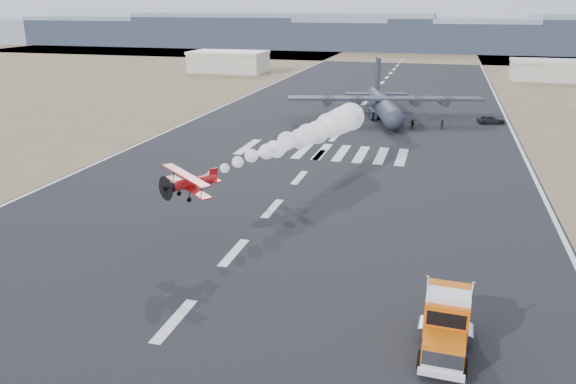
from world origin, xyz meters
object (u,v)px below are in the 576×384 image
at_px(crew_a, 349,121).
at_px(support_vehicle, 491,120).
at_px(crew_b, 373,117).
at_px(crew_d, 399,119).
at_px(semi_truck, 446,321).
at_px(crew_g, 359,117).
at_px(aerobatic_biplane, 190,183).
at_px(crew_c, 392,123).
at_px(crew_f, 412,124).
at_px(hangar_right, 547,70).
at_px(transport_aircraft, 383,104).
at_px(hangar_left, 229,61).
at_px(crew_e, 330,120).
at_px(crew_h, 442,125).

bearing_deg(crew_a, support_vehicle, -104.47).
relative_size(crew_b, crew_d, 1.04).
xyz_separation_m(semi_truck, crew_g, (-16.64, 72.98, -1.12)).
relative_size(semi_truck, crew_a, 5.29).
height_order(semi_truck, crew_d, semi_truck).
bearing_deg(crew_d, aerobatic_biplane, -75.15).
height_order(support_vehicle, crew_c, crew_c).
distance_m(crew_d, crew_f, 5.08).
relative_size(crew_a, crew_b, 1.00).
height_order(semi_truck, support_vehicle, semi_truck).
xyz_separation_m(hangar_right, crew_f, (-33.80, -79.55, -2.13)).
height_order(aerobatic_biplane, crew_f, aerobatic_biplane).
xyz_separation_m(transport_aircraft, crew_d, (3.46, -4.42, -1.98)).
bearing_deg(crew_a, transport_aircraft, -64.86).
bearing_deg(crew_b, support_vehicle, -82.05).
bearing_deg(hangar_left, crew_f, -49.27).
xyz_separation_m(transport_aircraft, crew_e, (-8.88, -8.91, -1.94)).
relative_size(crew_b, crew_g, 1.02).
distance_m(semi_truck, aerobatic_biplane, 25.86).
relative_size(crew_c, crew_f, 0.98).
relative_size(crew_f, crew_h, 1.06).
xyz_separation_m(crew_b, crew_e, (-7.38, -5.63, 0.01)).
xyz_separation_m(transport_aircraft, crew_g, (-4.00, -4.28, -1.96)).
height_order(crew_b, crew_e, crew_e).
xyz_separation_m(crew_c, crew_d, (0.75, 4.07, -0.07)).
bearing_deg(hangar_right, crew_e, -121.52).
height_order(crew_b, crew_h, crew_b).
bearing_deg(crew_b, aerobatic_biplane, 170.93).
distance_m(support_vehicle, crew_h, 11.77).
height_order(crew_a, crew_g, crew_a).
relative_size(aerobatic_biplane, crew_d, 3.97).
relative_size(semi_truck, support_vehicle, 1.73).
relative_size(hangar_left, support_vehicle, 4.80).
height_order(transport_aircraft, crew_b, transport_aircraft).
relative_size(aerobatic_biplane, crew_e, 3.77).
height_order(crew_c, crew_g, crew_c).
bearing_deg(semi_truck, crew_d, 99.41).
relative_size(transport_aircraft, crew_e, 22.12).
distance_m(support_vehicle, crew_e, 30.59).
bearing_deg(crew_h, crew_c, 4.60).
height_order(aerobatic_biplane, crew_a, aerobatic_biplane).
xyz_separation_m(hangar_left, crew_f, (64.20, -74.55, -2.53)).
distance_m(crew_b, crew_c, 6.70).
bearing_deg(crew_c, support_vehicle, 7.53).
xyz_separation_m(transport_aircraft, crew_b, (-1.50, -3.28, -1.95)).
bearing_deg(crew_h, crew_e, 1.94).
relative_size(support_vehicle, crew_c, 2.96).
distance_m(crew_a, crew_f, 11.47).
xyz_separation_m(semi_truck, crew_d, (-9.18, 72.84, -1.14)).
bearing_deg(aerobatic_biplane, crew_g, 99.56).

